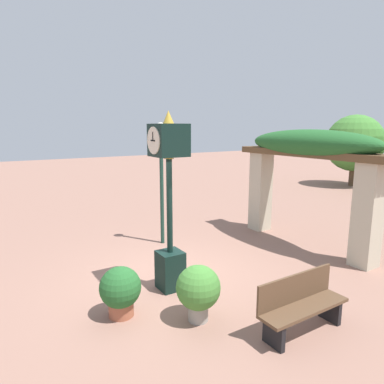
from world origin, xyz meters
TOP-DOWN VIEW (x-y plane):
  - ground_plane at (0.00, 0.00)m, footprint 60.00×60.00m
  - pedestal_clock at (0.35, -0.27)m, footprint 0.59×0.64m
  - pergola at (0.00, 4.00)m, footprint 4.52×1.10m
  - potted_plant_near_left at (0.79, -1.45)m, footprint 0.69×0.69m
  - potted_plant_near_right at (1.59, -0.43)m, footprint 0.73×0.73m
  - park_bench at (2.68, 0.76)m, footprint 0.42×1.58m
  - lamp_post at (-2.14, 0.84)m, footprint 0.26×0.26m

SIDE VIEW (x-z plane):
  - ground_plane at x=0.00m, z-range 0.00..0.00m
  - park_bench at x=2.68m, z-range -0.01..0.88m
  - potted_plant_near_left at x=0.79m, z-range 0.04..0.89m
  - potted_plant_near_right at x=1.59m, z-range 0.07..1.01m
  - pedestal_clock at x=0.35m, z-range 0.14..3.55m
  - lamp_post at x=-2.14m, z-range 0.49..3.73m
  - pergola at x=0.00m, z-range 0.76..3.83m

